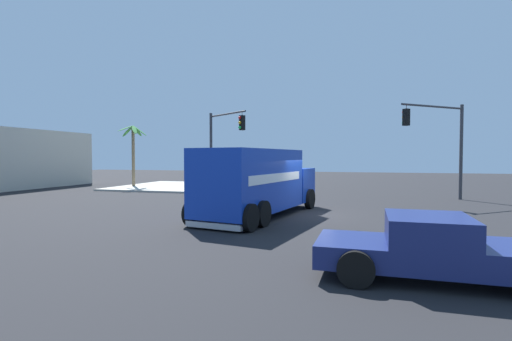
# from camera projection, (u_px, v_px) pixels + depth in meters

# --- Properties ---
(ground_plane) EXTENTS (100.00, 100.00, 0.00)m
(ground_plane) POSITION_uv_depth(u_px,v_px,m) (305.00, 214.00, 17.44)
(ground_plane) COLOR black
(sidewalk_corner_far) EXTENTS (10.14, 10.14, 0.14)m
(sidewalk_corner_far) POSITION_uv_depth(u_px,v_px,m) (183.00, 186.00, 32.78)
(sidewalk_corner_far) COLOR #B2ADA0
(sidewalk_corner_far) RESTS_ON ground
(delivery_truck) EXTENTS (8.51, 4.15, 2.97)m
(delivery_truck) POSITION_uv_depth(u_px,v_px,m) (258.00, 182.00, 16.65)
(delivery_truck) COLOR #1438AD
(delivery_truck) RESTS_ON ground
(traffic_light_primary) EXTENTS (2.71, 3.54, 5.68)m
(traffic_light_primary) POSITION_uv_depth(u_px,v_px,m) (221.00, 139.00, 26.27)
(traffic_light_primary) COLOR #38383D
(traffic_light_primary) RESTS_ON sidewalk_corner_far
(traffic_light_secondary) EXTENTS (3.31, 3.92, 5.86)m
(traffic_light_secondary) POSITION_uv_depth(u_px,v_px,m) (443.00, 136.00, 22.53)
(traffic_light_secondary) COLOR #38383D
(traffic_light_secondary) RESTS_ON ground
(pickup_navy) EXTENTS (2.34, 5.24, 1.38)m
(pickup_navy) POSITION_uv_depth(u_px,v_px,m) (438.00, 246.00, 8.06)
(pickup_navy) COLOR navy
(pickup_navy) RESTS_ON ground
(palm_tree_far) EXTENTS (2.69, 2.54, 5.23)m
(palm_tree_far) POSITION_uv_depth(u_px,v_px,m) (133.00, 146.00, 32.33)
(palm_tree_far) COLOR #7A6647
(palm_tree_far) RESTS_ON sidewalk_corner_far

